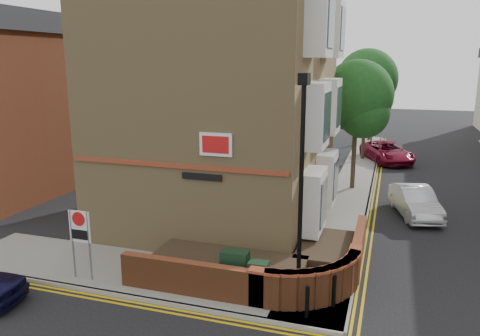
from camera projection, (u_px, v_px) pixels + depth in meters
name	position (u px, v px, depth m)	size (l,w,h in m)	color
ground	(230.00, 316.00, 12.58)	(120.00, 120.00, 0.00)	black
pavement_corner	(143.00, 273.00, 15.02)	(13.00, 3.00, 0.12)	gray
pavement_main	(355.00, 180.00, 26.79)	(2.00, 32.00, 0.12)	gray
kerb_side	(117.00, 295.00, 13.63)	(13.00, 0.15, 0.12)	gray
kerb_main_near	(373.00, 181.00, 26.48)	(0.15, 32.00, 0.12)	gray
yellow_lines_side	(112.00, 300.00, 13.41)	(13.00, 0.28, 0.01)	gold
yellow_lines_main	(378.00, 182.00, 26.42)	(0.28, 32.00, 0.01)	gold
corner_building	(228.00, 73.00, 19.46)	(8.95, 10.40, 13.60)	tan
garden_wall	(256.00, 277.00, 14.90)	(6.80, 6.00, 1.20)	brown
lamppost	(301.00, 190.00, 12.46)	(0.25, 0.50, 6.30)	black
utility_cabinet_large	(235.00, 270.00, 13.72)	(0.80, 0.45, 1.20)	black
utility_cabinet_small	(258.00, 280.00, 13.21)	(0.55, 0.40, 1.10)	black
bollard_near	(307.00, 302.00, 12.22)	(0.11, 0.11, 0.90)	black
bollard_far	(334.00, 291.00, 12.78)	(0.11, 0.11, 0.90)	black
zone_sign	(80.00, 232.00, 14.19)	(0.72, 0.07, 2.20)	slate
side_building	(1.00, 105.00, 23.51)	(6.40, 10.40, 9.00)	brown
tree_near	(357.00, 101.00, 23.94)	(3.64, 3.65, 6.70)	#382B1E
tree_mid	(367.00, 84.00, 31.24)	(4.03, 4.03, 7.42)	#382B1E
tree_far	(372.00, 83.00, 38.71)	(3.81, 3.81, 7.00)	#382B1E
traffic_light_assembly	(373.00, 115.00, 34.39)	(0.20, 0.16, 4.20)	black
silver_car_near	(415.00, 202.00, 20.59)	(1.38, 3.97, 1.31)	silver
red_car_main	(387.00, 152.00, 31.63)	(2.29, 4.97, 1.38)	maroon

